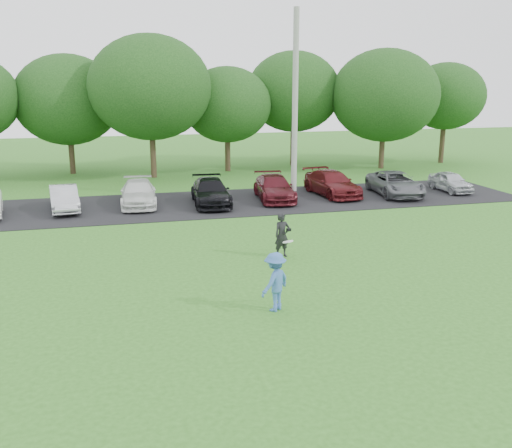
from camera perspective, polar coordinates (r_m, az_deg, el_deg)
The scene contains 7 objects.
ground at distance 16.03m, azimuth 3.10°, elevation -7.51°, with size 100.00×100.00×0.00m, color #2F661D.
parking_lot at distance 28.19m, azimuth -4.75°, elevation 2.07°, with size 32.00×6.50×0.03m, color black.
utility_pole at distance 28.12m, azimuth 3.92°, elevation 11.51°, with size 0.28×0.28×9.22m, color #999994.
frisbee_player at distance 15.01m, azimuth 1.92°, elevation -5.78°, with size 1.17×1.10×1.98m.
camera_bystander at distance 19.52m, azimuth 2.63°, elevation -1.11°, with size 0.63×0.48×1.54m.
parked_cars at distance 28.32m, azimuth -1.69°, elevation 3.42°, with size 28.20×5.24×1.25m.
tree_row at distance 37.46m, azimuth -5.13°, elevation 12.61°, with size 42.39×9.85×8.64m.
Camera 1 is at (-4.49, -14.20, 5.93)m, focal length 40.00 mm.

